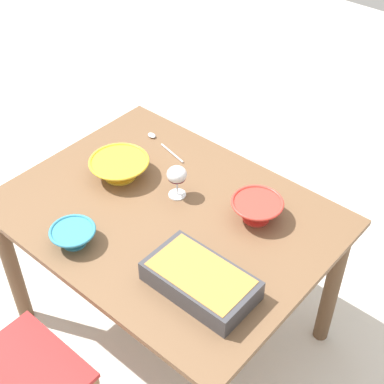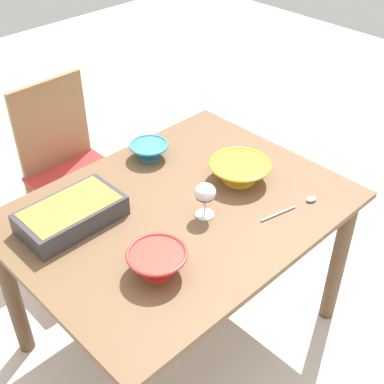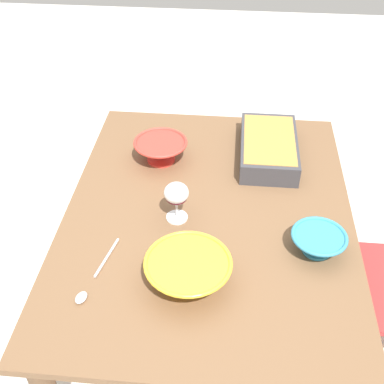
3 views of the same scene
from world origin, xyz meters
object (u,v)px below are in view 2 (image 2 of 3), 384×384
Objects in this scene: dining_table at (180,231)px; serving_spoon at (300,204)px; chair at (69,165)px; casserole_dish at (71,213)px; small_bowl at (240,170)px; wine_glass at (205,194)px; serving_bowl at (149,150)px; mixing_bowl at (157,261)px.

dining_table is 0.48m from serving_spoon.
chair is 2.48× the size of casserole_dish.
casserole_dish is at bearing 159.36° from small_bowl.
dining_table is 8.90× the size of wine_glass.
dining_table is 3.36× the size of casserole_dish.
casserole_dish is at bearing 149.29° from dining_table.
dining_table is at bearing 109.62° from wine_glass.
small_bowl is 1.47× the size of serving_bowl.
serving_bowl is at bearing 15.81° from casserole_dish.
dining_table is 4.99× the size of small_bowl.
serving_bowl is (0.12, -0.50, 0.27)m from chair.
small_bowl is (0.30, -0.04, 0.17)m from dining_table.
serving_bowl reaches higher than serving_spoon.
dining_table is at bearing 172.73° from small_bowl.
serving_bowl is (0.11, 0.44, -0.06)m from wine_glass.
wine_glass is 0.49m from casserole_dish.
mixing_bowl is 0.77× the size of serving_spoon.
casserole_dish reaches higher than serving_spoon.
casserole_dish is (-0.34, 0.20, 0.17)m from dining_table.
wine_glass is 0.56× the size of small_bowl.
wine_glass is at bearing -103.61° from serving_bowl.
serving_bowl is at bearing 106.50° from serving_spoon.
small_bowl is at bearing 13.54° from wine_glass.
serving_spoon is (0.62, -0.11, -0.04)m from mixing_bowl.
casserole_dish is at bearing 98.64° from mixing_bowl.
serving_spoon is at bearing -74.78° from chair.
dining_table is 0.85m from chair.
dining_table is 6.23× the size of mixing_bowl.
serving_bowl is at bearing 51.83° from mixing_bowl.
wine_glass is 0.70× the size of mixing_bowl.
chair is 0.58m from serving_bowl.
small_bowl reaches higher than serving_spoon.
dining_table is 4.77× the size of serving_spoon.
chair is at bearing 90.76° from wine_glass.
small_bowl reaches higher than serving_bowl.
casserole_dish and small_bowl have the same top height.
chair is 1.22m from serving_spoon.
small_bowl is (0.64, -0.24, 0.00)m from casserole_dish.
dining_table is 0.40m from serving_bowl.
casserole_dish is 0.86m from serving_spoon.
mixing_bowl is at bearing -164.48° from small_bowl.
casserole_dish is at bearing 141.17° from wine_glass.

